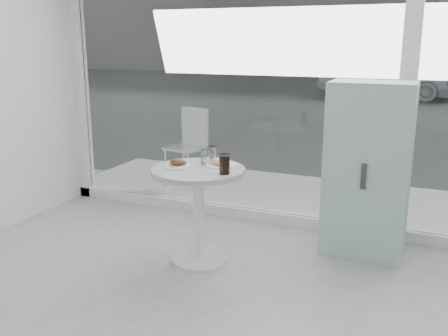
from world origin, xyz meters
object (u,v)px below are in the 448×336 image
at_px(plate_donut, 221,163).
at_px(water_tumbler_b, 212,155).
at_px(main_table, 199,196).
at_px(water_tumbler_a, 205,158).
at_px(car_white, 385,75).
at_px(cola_glass, 224,164).
at_px(plate_fritter, 178,164).
at_px(patio_chair, 189,141).
at_px(mint_cabinet, 368,170).

bearing_deg(plate_donut, water_tumbler_b, 144.19).
height_order(main_table, water_tumbler_a, water_tumbler_a).
bearing_deg(car_white, main_table, -176.27).
height_order(water_tumbler_a, water_tumbler_b, water_tumbler_b).
bearing_deg(cola_glass, water_tumbler_a, 139.45).
xyz_separation_m(plate_fritter, plate_donut, (0.29, 0.17, -0.00)).
distance_m(patio_chair, plate_fritter, 2.04).
bearing_deg(mint_cabinet, car_white, 95.74).
relative_size(main_table, plate_fritter, 3.71).
height_order(main_table, plate_fritter, plate_fritter).
bearing_deg(water_tumbler_b, main_table, -92.79).
xyz_separation_m(main_table, plate_donut, (0.13, 0.14, 0.24)).
relative_size(plate_donut, water_tumbler_a, 2.08).
bearing_deg(patio_chair, car_white, 96.35).
bearing_deg(water_tumbler_a, car_white, 89.43).
xyz_separation_m(patio_chair, cola_glass, (1.25, -1.89, 0.28)).
height_order(patio_chair, cola_glass, patio_chair).
bearing_deg(plate_fritter, patio_chair, 114.54).
bearing_deg(cola_glass, mint_cabinet, 40.94).
bearing_deg(plate_fritter, water_tumbler_b, 55.83).
bearing_deg(cola_glass, patio_chair, 123.49).
bearing_deg(plate_donut, car_white, 90.06).
xyz_separation_m(mint_cabinet, patio_chair, (-2.17, 1.09, -0.14)).
bearing_deg(patio_chair, cola_glass, -44.36).
distance_m(mint_cabinet, water_tumbler_a, 1.32).
distance_m(patio_chair, plate_donut, 2.04).
bearing_deg(patio_chair, water_tumbler_b, -45.38).
bearing_deg(plate_fritter, water_tumbler_a, 48.90).
distance_m(plate_fritter, water_tumbler_b, 0.31).
bearing_deg(water_tumbler_b, cola_glass, -51.47).
height_order(main_table, patio_chair, patio_chair).
bearing_deg(plate_fritter, car_white, 88.77).
height_order(mint_cabinet, patio_chair, mint_cabinet).
bearing_deg(car_white, cola_glass, -175.16).
bearing_deg(car_white, plate_fritter, -176.99).
relative_size(car_white, water_tumbler_b, 31.13).
xyz_separation_m(plate_donut, water_tumbler_b, (-0.12, 0.09, 0.04)).
distance_m(main_table, water_tumbler_b, 0.36).
relative_size(water_tumbler_a, cola_glass, 0.79).
bearing_deg(water_tumbler_b, car_white, 89.52).
bearing_deg(plate_donut, cola_glass, -60.71).
relative_size(plate_fritter, water_tumbler_a, 1.78).
height_order(car_white, water_tumbler_b, car_white).
bearing_deg(patio_chair, main_table, -49.00).
height_order(plate_donut, cola_glass, cola_glass).
relative_size(mint_cabinet, car_white, 0.36).
relative_size(plate_fritter, cola_glass, 1.40).
bearing_deg(plate_donut, water_tumbler_a, 177.09).
bearing_deg(main_table, patio_chair, 118.84).
distance_m(car_white, plate_fritter, 12.84).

